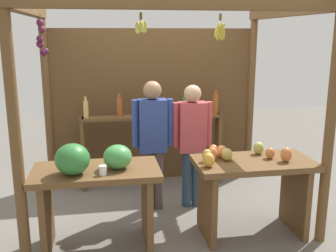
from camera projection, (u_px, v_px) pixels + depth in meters
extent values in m
plane|color=slate|center=(165.00, 208.00, 4.81)|extent=(12.00, 12.00, 0.00)
cylinder|color=brown|center=(16.00, 141.00, 3.31)|extent=(0.10, 0.10, 2.40)
cylinder|color=brown|center=(330.00, 127.00, 3.78)|extent=(0.10, 0.10, 2.40)
cylinder|color=brown|center=(47.00, 101.00, 5.30)|extent=(0.10, 0.10, 2.40)
cylinder|color=brown|center=(251.00, 95.00, 5.77)|extent=(0.10, 0.10, 2.40)
cube|color=brown|center=(184.00, 2.00, 3.29)|extent=(3.00, 0.12, 0.12)
cube|color=brown|center=(26.00, 8.00, 4.05)|extent=(0.12, 2.17, 0.12)
cube|color=brown|center=(289.00, 11.00, 4.52)|extent=(0.12, 2.17, 0.12)
cube|color=#52381E|center=(153.00, 106.00, 5.58)|extent=(2.90, 0.04, 2.16)
cylinder|color=brown|center=(141.00, 16.00, 3.32)|extent=(0.02, 0.02, 0.06)
ellipsoid|color=#D1CC4C|center=(145.00, 27.00, 3.35)|extent=(0.04, 0.06, 0.11)
ellipsoid|color=#D1CC4C|center=(141.00, 27.00, 3.38)|extent=(0.06, 0.04, 0.11)
ellipsoid|color=#D1CC4C|center=(137.00, 28.00, 3.35)|extent=(0.06, 0.07, 0.12)
ellipsoid|color=#D1CC4C|center=(137.00, 28.00, 3.31)|extent=(0.05, 0.05, 0.11)
ellipsoid|color=#D1CC4C|center=(142.00, 27.00, 3.32)|extent=(0.06, 0.04, 0.11)
cylinder|color=brown|center=(220.00, 17.00, 3.52)|extent=(0.02, 0.02, 0.06)
ellipsoid|color=gold|center=(222.00, 32.00, 3.55)|extent=(0.04, 0.07, 0.15)
ellipsoid|color=gold|center=(221.00, 31.00, 3.57)|extent=(0.09, 0.07, 0.16)
ellipsoid|color=gold|center=(217.00, 30.00, 3.56)|extent=(0.08, 0.07, 0.16)
ellipsoid|color=gold|center=(217.00, 33.00, 3.54)|extent=(0.04, 0.09, 0.15)
ellipsoid|color=gold|center=(220.00, 32.00, 3.52)|extent=(0.06, 0.05, 0.16)
ellipsoid|color=gold|center=(223.00, 31.00, 3.51)|extent=(0.06, 0.05, 0.16)
cylinder|color=#4C422D|center=(42.00, 45.00, 3.51)|extent=(0.01, 0.01, 0.55)
sphere|color=#511938|center=(40.00, 23.00, 3.48)|extent=(0.07, 0.07, 0.07)
sphere|color=#511938|center=(42.00, 30.00, 3.48)|extent=(0.06, 0.06, 0.06)
sphere|color=#511938|center=(40.00, 39.00, 3.49)|extent=(0.06, 0.06, 0.06)
sphere|color=#511938|center=(40.00, 44.00, 3.52)|extent=(0.07, 0.07, 0.07)
sphere|color=#511938|center=(46.00, 51.00, 3.51)|extent=(0.06, 0.06, 0.06)
sphere|color=#47142D|center=(43.00, 53.00, 3.50)|extent=(0.06, 0.06, 0.06)
cube|color=brown|center=(96.00, 172.00, 3.76)|extent=(1.22, 0.64, 0.06)
cube|color=brown|center=(47.00, 215.00, 3.77)|extent=(0.06, 0.58, 0.76)
cube|color=brown|center=(147.00, 208.00, 3.93)|extent=(0.06, 0.58, 0.76)
ellipsoid|color=#2D7533|center=(72.00, 159.00, 3.57)|extent=(0.41, 0.41, 0.29)
ellipsoid|color=#429347|center=(118.00, 157.00, 3.74)|extent=(0.38, 0.38, 0.23)
cylinder|color=white|center=(103.00, 170.00, 3.58)|extent=(0.07, 0.07, 0.09)
cube|color=brown|center=(254.00, 163.00, 4.02)|extent=(1.22, 0.64, 0.06)
cube|color=brown|center=(207.00, 203.00, 4.03)|extent=(0.06, 0.58, 0.76)
cube|color=brown|center=(295.00, 197.00, 4.19)|extent=(0.06, 0.58, 0.76)
ellipsoid|color=#B79E47|center=(227.00, 154.00, 3.98)|extent=(0.15, 0.15, 0.13)
ellipsoid|color=#CC7038|center=(270.00, 153.00, 4.05)|extent=(0.11, 0.11, 0.12)
ellipsoid|color=#CC7038|center=(213.00, 150.00, 4.15)|extent=(0.11, 0.11, 0.12)
ellipsoid|color=#CC7038|center=(286.00, 155.00, 3.94)|extent=(0.15, 0.15, 0.15)
ellipsoid|color=#B79E47|center=(207.00, 155.00, 3.95)|extent=(0.12, 0.12, 0.13)
ellipsoid|color=gold|center=(209.00, 160.00, 3.79)|extent=(0.17, 0.17, 0.14)
ellipsoid|color=#E07F47|center=(222.00, 151.00, 4.08)|extent=(0.16, 0.16, 0.13)
ellipsoid|color=#CC7038|center=(212.00, 154.00, 3.99)|extent=(0.10, 0.10, 0.14)
ellipsoid|color=#A8B24C|center=(259.00, 148.00, 4.20)|extent=(0.13, 0.13, 0.14)
cube|color=brown|center=(83.00, 154.00, 5.28)|extent=(0.05, 0.20, 1.00)
cube|color=brown|center=(218.00, 148.00, 5.59)|extent=(0.05, 0.20, 1.00)
cube|color=brown|center=(152.00, 117.00, 5.33)|extent=(1.88, 0.22, 0.04)
cylinder|color=#D8B266|center=(86.00, 109.00, 5.15)|extent=(0.07, 0.07, 0.22)
cylinder|color=#D8B266|center=(85.00, 99.00, 5.12)|extent=(0.03, 0.03, 0.06)
cylinder|color=#994C1E|center=(120.00, 107.00, 5.22)|extent=(0.08, 0.08, 0.26)
cylinder|color=#994C1E|center=(119.00, 95.00, 5.19)|extent=(0.03, 0.03, 0.06)
cylinder|color=#994C1E|center=(152.00, 106.00, 5.29)|extent=(0.08, 0.08, 0.26)
cylinder|color=#994C1E|center=(152.00, 94.00, 5.26)|extent=(0.04, 0.04, 0.06)
cylinder|color=#338C4C|center=(185.00, 106.00, 5.37)|extent=(0.07, 0.07, 0.24)
cylinder|color=#338C4C|center=(185.00, 95.00, 5.33)|extent=(0.03, 0.03, 0.06)
cylinder|color=#994C1E|center=(215.00, 104.00, 5.43)|extent=(0.08, 0.08, 0.27)
cylinder|color=#994C1E|center=(216.00, 92.00, 5.40)|extent=(0.03, 0.03, 0.06)
cylinder|color=#524145|center=(148.00, 181.00, 4.70)|extent=(0.11, 0.11, 0.73)
cylinder|color=#524145|center=(158.00, 180.00, 4.71)|extent=(0.11, 0.11, 0.73)
cube|color=#2D428C|center=(153.00, 126.00, 4.55)|extent=(0.32, 0.19, 0.62)
cylinder|color=#2D428C|center=(135.00, 124.00, 4.51)|extent=(0.08, 0.08, 0.56)
cylinder|color=#2D428C|center=(170.00, 122.00, 4.58)|extent=(0.08, 0.08, 0.56)
sphere|color=#997051|center=(152.00, 90.00, 4.46)|extent=(0.21, 0.21, 0.21)
cylinder|color=navy|center=(187.00, 179.00, 4.79)|extent=(0.11, 0.11, 0.71)
cylinder|color=navy|center=(196.00, 178.00, 4.81)|extent=(0.11, 0.11, 0.71)
cube|color=#BF474C|center=(192.00, 127.00, 4.65)|extent=(0.32, 0.19, 0.60)
cylinder|color=#BF474C|center=(176.00, 125.00, 4.61)|extent=(0.08, 0.08, 0.54)
cylinder|color=#BF474C|center=(208.00, 124.00, 4.68)|extent=(0.08, 0.08, 0.54)
sphere|color=tan|center=(193.00, 94.00, 4.56)|extent=(0.20, 0.20, 0.20)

